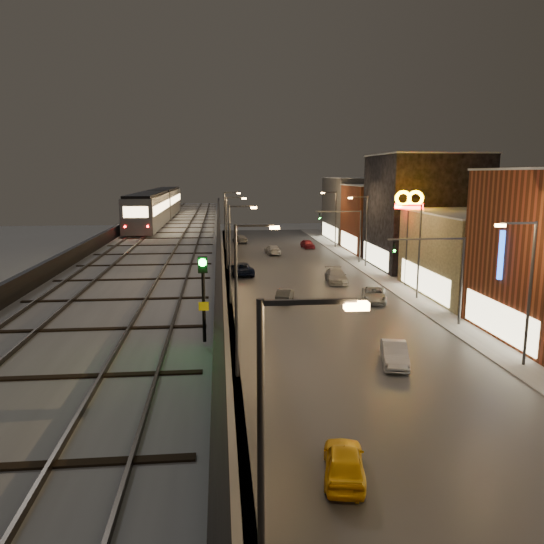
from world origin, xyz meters
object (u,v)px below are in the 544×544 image
car_mid_silver (241,269)px  car_onc_red (308,244)px  car_onc_white (336,276)px  rail_signal (203,282)px  car_near_white (285,296)px  car_taxi (344,463)px  car_mid_dark (273,250)px  car_onc_dark (374,295)px  subway_train (158,205)px  car_onc_silver (394,355)px  car_far_white (240,239)px

car_mid_silver → car_onc_red: car_mid_silver is taller
car_mid_silver → car_onc_white: 11.62m
rail_signal → car_onc_white: rail_signal is taller
car_near_white → car_taxi: bearing=102.7°
rail_signal → car_mid_dark: 62.43m
car_taxi → car_mid_dark: (3.12, 58.66, 0.01)m
car_mid_dark → car_onc_dark: car_mid_dark is taller
car_mid_silver → car_onc_white: size_ratio=1.04×
car_onc_red → subway_train: bearing=-140.4°
car_onc_dark → car_mid_silver: bearing=144.0°
car_onc_dark → car_onc_red: (-0.16, 36.28, 0.02)m
car_mid_dark → car_onc_silver: (2.89, -46.72, 0.02)m
car_mid_silver → car_onc_dark: 18.78m
car_mid_dark → car_mid_silver: bearing=66.0°
car_far_white → subway_train: bearing=55.9°
car_mid_silver → car_onc_white: bearing=143.0°
car_near_white → car_onc_dark: 8.25m
subway_train → car_far_white: bearing=70.3°
car_near_white → car_mid_silver: 14.12m
car_near_white → car_mid_dark: (1.85, 29.53, 0.06)m
rail_signal → car_far_white: 75.44m
car_onc_silver → car_onc_dark: car_onc_silver is taller
rail_signal → car_onc_silver: size_ratio=0.64×
car_near_white → car_onc_white: 10.42m
subway_train → car_mid_dark: 22.66m
subway_train → car_far_white: 31.73m
rail_signal → car_far_white: bearing=87.0°
car_onc_dark → car_onc_white: bearing=115.2°
rail_signal → car_onc_red: rail_signal is taller
car_mid_dark → car_onc_silver: 46.80m
car_taxi → car_onc_white: size_ratio=0.76×
rail_signal → car_onc_silver: 20.04m
rail_signal → car_onc_white: 42.69m
car_far_white → car_onc_silver: 60.71m
car_far_white → car_onc_white: (9.12, -35.05, -0.01)m
car_near_white → car_mid_silver: car_mid_silver is taller
subway_train → car_taxi: subway_train is taller
car_mid_dark → car_onc_red: (6.18, 5.76, 0.02)m
car_near_white → car_mid_dark: bearing=-78.4°
rail_signal → car_onc_dark: (14.65, 30.85, -7.86)m
car_onc_dark → car_near_white: bearing=-171.5°
car_onc_red → car_near_white: bearing=-108.7°
car_taxi → car_far_white: 72.23m
car_near_white → car_far_white: 43.17m
car_onc_dark → subway_train: bearing=159.8°
rail_signal → car_onc_dark: bearing=64.6°
car_taxi → car_onc_silver: size_ratio=0.93×
subway_train → car_mid_silver: subway_train is taller
car_onc_white → car_onc_red: 27.29m
car_mid_dark → car_onc_dark: bearing=96.4°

